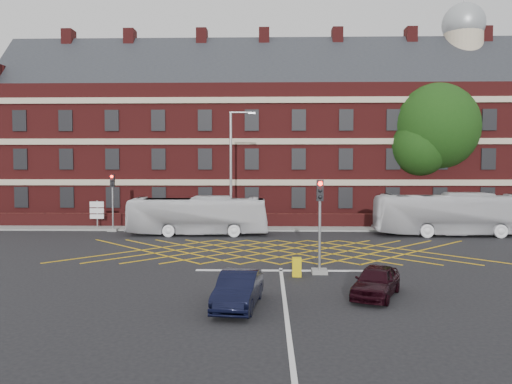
{
  "coord_description": "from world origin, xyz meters",
  "views": [
    {
      "loc": [
        -0.61,
        -26.67,
        4.91
      ],
      "look_at": [
        -1.29,
        1.5,
        3.44
      ],
      "focal_mm": 35.0,
      "sensor_mm": 36.0,
      "label": 1
    }
  ],
  "objects_px": {
    "deciduous_tree": "(433,133)",
    "car_navy": "(238,290)",
    "bus_right": "(452,214)",
    "traffic_light_near": "(320,235)",
    "direction_signs": "(97,211)",
    "car_maroon": "(376,281)",
    "street_lamp": "(232,193)",
    "utility_cabinet": "(297,267)",
    "traffic_light_far": "(113,208)",
    "bus_left": "(198,216)"
  },
  "relations": [
    {
      "from": "bus_right",
      "to": "street_lamp",
      "type": "relative_size",
      "value": 1.24
    },
    {
      "from": "deciduous_tree",
      "to": "utility_cabinet",
      "type": "xyz_separation_m",
      "value": [
        -13.11,
        -21.99,
        -7.32
      ]
    },
    {
      "from": "car_navy",
      "to": "utility_cabinet",
      "type": "relative_size",
      "value": 4.43
    },
    {
      "from": "deciduous_tree",
      "to": "direction_signs",
      "type": "relative_size",
      "value": 5.54
    },
    {
      "from": "car_navy",
      "to": "deciduous_tree",
      "type": "xyz_separation_m",
      "value": [
        15.42,
        26.86,
        7.13
      ]
    },
    {
      "from": "bus_right",
      "to": "deciduous_tree",
      "type": "xyz_separation_m",
      "value": [
        1.4,
        8.72,
        6.23
      ]
    },
    {
      "from": "car_navy",
      "to": "traffic_light_near",
      "type": "relative_size",
      "value": 0.87
    },
    {
      "from": "bus_left",
      "to": "direction_signs",
      "type": "height_order",
      "value": "bus_left"
    },
    {
      "from": "bus_right",
      "to": "deciduous_tree",
      "type": "relative_size",
      "value": 0.89
    },
    {
      "from": "bus_right",
      "to": "direction_signs",
      "type": "distance_m",
      "value": 26.62
    },
    {
      "from": "car_maroon",
      "to": "street_lamp",
      "type": "xyz_separation_m",
      "value": [
        -6.66,
        17.0,
        2.42
      ]
    },
    {
      "from": "traffic_light_near",
      "to": "utility_cabinet",
      "type": "relative_size",
      "value": 5.08
    },
    {
      "from": "deciduous_tree",
      "to": "traffic_light_near",
      "type": "relative_size",
      "value": 2.85
    },
    {
      "from": "traffic_light_far",
      "to": "utility_cabinet",
      "type": "xyz_separation_m",
      "value": [
        12.96,
        -15.08,
        -1.34
      ]
    },
    {
      "from": "direction_signs",
      "to": "utility_cabinet",
      "type": "relative_size",
      "value": 2.61
    },
    {
      "from": "car_maroon",
      "to": "deciduous_tree",
      "type": "height_order",
      "value": "deciduous_tree"
    },
    {
      "from": "traffic_light_near",
      "to": "street_lamp",
      "type": "distance_m",
      "value": 13.98
    },
    {
      "from": "traffic_light_far",
      "to": "direction_signs",
      "type": "relative_size",
      "value": 1.94
    },
    {
      "from": "bus_left",
      "to": "direction_signs",
      "type": "bearing_deg",
      "value": 66.86
    },
    {
      "from": "car_maroon",
      "to": "traffic_light_near",
      "type": "distance_m",
      "value": 4.5
    },
    {
      "from": "car_maroon",
      "to": "traffic_light_far",
      "type": "bearing_deg",
      "value": 154.64
    },
    {
      "from": "bus_right",
      "to": "traffic_light_far",
      "type": "height_order",
      "value": "traffic_light_far"
    },
    {
      "from": "deciduous_tree",
      "to": "traffic_light_far",
      "type": "height_order",
      "value": "deciduous_tree"
    },
    {
      "from": "car_maroon",
      "to": "direction_signs",
      "type": "height_order",
      "value": "direction_signs"
    },
    {
      "from": "car_navy",
      "to": "direction_signs",
      "type": "distance_m",
      "value": 24.82
    },
    {
      "from": "deciduous_tree",
      "to": "car_navy",
      "type": "bearing_deg",
      "value": -119.86
    },
    {
      "from": "car_navy",
      "to": "street_lamp",
      "type": "relative_size",
      "value": 0.43
    },
    {
      "from": "car_maroon",
      "to": "traffic_light_near",
      "type": "bearing_deg",
      "value": 137.35
    },
    {
      "from": "deciduous_tree",
      "to": "direction_signs",
      "type": "xyz_separation_m",
      "value": [
        -27.8,
        -5.36,
        -6.36
      ]
    },
    {
      "from": "car_navy",
      "to": "deciduous_tree",
      "type": "bearing_deg",
      "value": 66.79
    },
    {
      "from": "bus_left",
      "to": "direction_signs",
      "type": "relative_size",
      "value": 4.52
    },
    {
      "from": "bus_right",
      "to": "traffic_light_near",
      "type": "bearing_deg",
      "value": 140.42
    },
    {
      "from": "car_navy",
      "to": "utility_cabinet",
      "type": "height_order",
      "value": "car_navy"
    },
    {
      "from": "deciduous_tree",
      "to": "traffic_light_far",
      "type": "xyz_separation_m",
      "value": [
        -26.06,
        -6.91,
        -5.98
      ]
    },
    {
      "from": "car_maroon",
      "to": "street_lamp",
      "type": "distance_m",
      "value": 18.42
    },
    {
      "from": "direction_signs",
      "to": "car_maroon",
      "type": "bearing_deg",
      "value": -48.85
    },
    {
      "from": "bus_left",
      "to": "street_lamp",
      "type": "distance_m",
      "value": 2.92
    },
    {
      "from": "direction_signs",
      "to": "car_navy",
      "type": "bearing_deg",
      "value": -60.05
    },
    {
      "from": "bus_right",
      "to": "utility_cabinet",
      "type": "bearing_deg",
      "value": 139.04
    },
    {
      "from": "bus_left",
      "to": "car_navy",
      "type": "relative_size",
      "value": 2.66
    },
    {
      "from": "car_maroon",
      "to": "traffic_light_near",
      "type": "relative_size",
      "value": 0.8
    },
    {
      "from": "bus_left",
      "to": "deciduous_tree",
      "type": "distance_m",
      "value": 22.21
    },
    {
      "from": "traffic_light_near",
      "to": "utility_cabinet",
      "type": "distance_m",
      "value": 1.83
    },
    {
      "from": "bus_left",
      "to": "deciduous_tree",
      "type": "bearing_deg",
      "value": -66.26
    },
    {
      "from": "utility_cabinet",
      "to": "street_lamp",
      "type": "bearing_deg",
      "value": 105.87
    },
    {
      "from": "bus_left",
      "to": "traffic_light_far",
      "type": "height_order",
      "value": "traffic_light_far"
    },
    {
      "from": "bus_right",
      "to": "utility_cabinet",
      "type": "height_order",
      "value": "bus_right"
    },
    {
      "from": "bus_left",
      "to": "car_maroon",
      "type": "distance_m",
      "value": 18.85
    },
    {
      "from": "direction_signs",
      "to": "traffic_light_near",
      "type": "bearing_deg",
      "value": -45.43
    },
    {
      "from": "deciduous_tree",
      "to": "traffic_light_near",
      "type": "height_order",
      "value": "deciduous_tree"
    }
  ]
}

